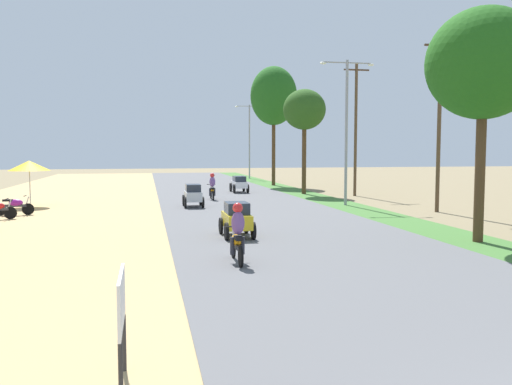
# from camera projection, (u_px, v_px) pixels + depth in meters

# --- Properties ---
(parked_motorbike_sixth) EXTENTS (1.80, 0.54, 0.94)m
(parked_motorbike_sixth) POSITION_uv_depth(u_px,v_px,m) (15.00, 205.00, 25.42)
(parked_motorbike_sixth) COLOR black
(parked_motorbike_sixth) RESTS_ON dirt_shoulder
(street_signboard) EXTENTS (0.06, 1.30, 1.50)m
(street_signboard) POSITION_uv_depth(u_px,v_px,m) (122.00, 308.00, 6.94)
(street_signboard) COLOR #262628
(street_signboard) RESTS_ON dirt_shoulder
(vendor_umbrella) EXTENTS (2.20, 2.20, 2.52)m
(vendor_umbrella) POSITION_uv_depth(u_px,v_px,m) (29.00, 166.00, 29.26)
(vendor_umbrella) COLOR #99999E
(vendor_umbrella) RESTS_ON dirt_shoulder
(median_tree_nearest) EXTENTS (3.75, 3.75, 7.79)m
(median_tree_nearest) POSITION_uv_depth(u_px,v_px,m) (484.00, 65.00, 17.65)
(median_tree_nearest) COLOR #4C351E
(median_tree_nearest) RESTS_ON median_strip
(median_tree_second) EXTENTS (3.00, 3.00, 7.37)m
(median_tree_second) POSITION_uv_depth(u_px,v_px,m) (304.00, 110.00, 37.58)
(median_tree_second) COLOR #4C351E
(median_tree_second) RESTS_ON median_strip
(median_tree_third) EXTENTS (4.07, 4.07, 10.38)m
(median_tree_third) POSITION_uv_depth(u_px,v_px,m) (274.00, 96.00, 46.68)
(median_tree_third) COLOR #4C351E
(median_tree_third) RESTS_ON median_strip
(streetlamp_near) EXTENTS (3.16, 0.20, 8.09)m
(streetlamp_near) POSITION_uv_depth(u_px,v_px,m) (346.00, 122.00, 29.91)
(streetlamp_near) COLOR gray
(streetlamp_near) RESTS_ON median_strip
(streetlamp_mid) EXTENTS (3.16, 0.20, 8.00)m
(streetlamp_mid) POSITION_uv_depth(u_px,v_px,m) (249.00, 136.00, 58.11)
(streetlamp_mid) COLOR gray
(streetlamp_mid) RESTS_ON median_strip
(utility_pole_near) EXTENTS (1.80, 0.20, 9.10)m
(utility_pole_near) POSITION_uv_depth(u_px,v_px,m) (356.00, 127.00, 36.68)
(utility_pole_near) COLOR brown
(utility_pole_near) RESTS_ON ground
(utility_pole_far) EXTENTS (1.80, 0.20, 8.86)m
(utility_pole_far) POSITION_uv_depth(u_px,v_px,m) (439.00, 121.00, 26.97)
(utility_pole_far) COLOR brown
(utility_pole_far) RESTS_ON ground
(car_hatchback_yellow) EXTENTS (1.04, 2.00, 1.23)m
(car_hatchback_yellow) POSITION_uv_depth(u_px,v_px,m) (237.00, 218.00, 19.01)
(car_hatchback_yellow) COLOR gold
(car_hatchback_yellow) RESTS_ON road_strip
(car_hatchback_silver) EXTENTS (1.04, 2.00, 1.23)m
(car_hatchback_silver) POSITION_uv_depth(u_px,v_px,m) (193.00, 195.00, 29.05)
(car_hatchback_silver) COLOR #B7BCC1
(car_hatchback_silver) RESTS_ON road_strip
(car_sedan_white) EXTENTS (1.10, 2.26, 1.19)m
(car_sedan_white) POSITION_uv_depth(u_px,v_px,m) (239.00, 183.00, 39.02)
(car_sedan_white) COLOR silver
(car_sedan_white) RESTS_ON road_strip
(motorbike_foreground_rider) EXTENTS (0.54, 1.80, 1.66)m
(motorbike_foreground_rider) POSITION_uv_depth(u_px,v_px,m) (237.00, 235.00, 14.55)
(motorbike_foreground_rider) COLOR black
(motorbike_foreground_rider) RESTS_ON road_strip
(motorbike_ahead_second) EXTENTS (0.54, 1.80, 1.66)m
(motorbike_ahead_second) POSITION_uv_depth(u_px,v_px,m) (212.00, 187.00, 33.23)
(motorbike_ahead_second) COLOR black
(motorbike_ahead_second) RESTS_ON road_strip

